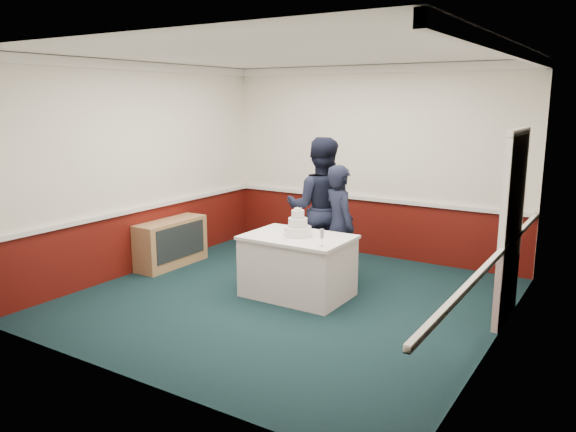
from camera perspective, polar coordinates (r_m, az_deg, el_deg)
The scene contains 9 objects.
ground at distance 7.18m, azimuth -0.06°, elevation -8.42°, with size 5.00×5.00×0.00m, color #132C2F.
room_shell at distance 7.24m, azimuth 3.07°, elevation 7.70°, with size 5.00×5.00×3.00m.
sideboard at distance 8.67m, azimuth -11.78°, elevation -2.69°, with size 0.41×1.20×0.70m.
cake_table at distance 7.18m, azimuth 0.99°, elevation -5.05°, with size 1.32×0.92×0.79m.
wedding_cake at distance 7.05m, azimuth 1.00°, elevation -1.16°, with size 0.35×0.35×0.36m.
cake_knife at distance 6.93m, azimuth -0.07°, elevation -2.32°, with size 0.01×0.22×0.01m, color silver.
champagne_flute at distance 6.57m, azimuth 3.47°, elevation -1.91°, with size 0.05×0.05×0.21m.
person_man at distance 7.88m, azimuth 3.27°, elevation 0.84°, with size 0.96×0.75×1.97m, color black.
person_woman at distance 7.51m, azimuth 5.23°, elevation -1.03°, with size 0.60×0.39×1.64m, color black.
Camera 1 is at (3.60, -5.70, 2.48)m, focal length 35.00 mm.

